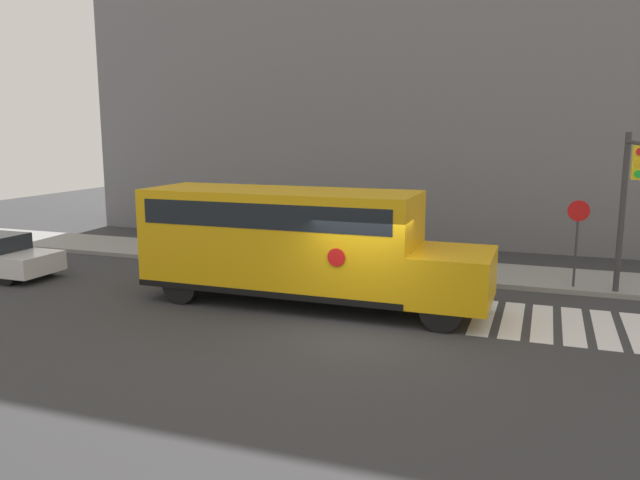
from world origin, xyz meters
The scene contains 7 objects.
ground_plane centered at (0.00, 0.00, 0.00)m, with size 60.00×60.00×0.00m, color #333335.
sidewalk_strip centered at (0.00, 6.50, 0.07)m, with size 44.00×3.00×0.15m.
building_backdrop centered at (0.00, 13.00, 5.26)m, with size 32.00×4.00×10.53m.
crosswalk_stripes centered at (5.17, 2.00, 0.00)m, with size 5.40×3.20×0.01m.
school_bus centered at (-2.22, 1.55, 1.75)m, with size 9.26×2.57×3.07m.
stop_sign centered at (4.92, 5.43, 1.71)m, with size 0.60×0.10×2.67m.
traffic_light centered at (6.02, 4.37, 3.04)m, with size 0.28×2.65×4.58m.
Camera 1 is at (4.02, -13.61, 4.67)m, focal length 35.00 mm.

